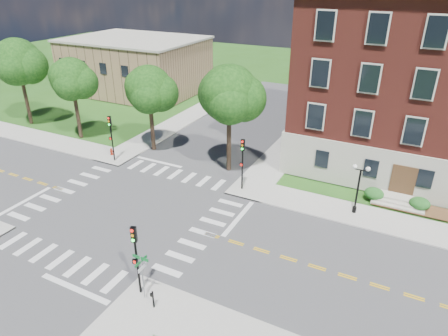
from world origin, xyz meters
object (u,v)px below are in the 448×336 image
at_px(push_button_post, 153,299).
at_px(traffic_signal_nw, 111,133).
at_px(traffic_signal_ne, 242,158).
at_px(street_sign_pole, 142,269).
at_px(fire_hydrant, 111,152).
at_px(traffic_signal_se, 136,252).
at_px(twin_lamp_west, 358,186).

bearing_deg(push_button_post, traffic_signal_nw, 136.57).
bearing_deg(traffic_signal_ne, push_button_post, -85.16).
distance_m(street_sign_pole, push_button_post, 1.82).
distance_m(street_sign_pole, fire_hydrant, 22.20).
relative_size(traffic_signal_se, fire_hydrant, 6.40).
height_order(traffic_signal_ne, twin_lamp_west, traffic_signal_ne).
height_order(traffic_signal_nw, push_button_post, traffic_signal_nw).
distance_m(twin_lamp_west, street_sign_pole, 18.12).
xyz_separation_m(twin_lamp_west, fire_hydrant, (-25.38, -0.10, -2.06)).
bearing_deg(traffic_signal_ne, street_sign_pole, -88.59).
bearing_deg(twin_lamp_west, traffic_signal_ne, -176.63).
xyz_separation_m(traffic_signal_se, fire_hydrant, (-15.40, 15.10, -2.72)).
xyz_separation_m(push_button_post, fire_hydrant, (-16.85, 15.76, -0.33)).
distance_m(traffic_signal_nw, push_button_post, 21.69).
xyz_separation_m(street_sign_pole, fire_hydrant, (-15.92, 15.35, -1.84)).
bearing_deg(traffic_signal_nw, push_button_post, -43.43).
bearing_deg(twin_lamp_west, traffic_signal_nw, -177.53).
xyz_separation_m(traffic_signal_nw, street_sign_pole, (14.73, -14.41, -0.88)).
height_order(traffic_signal_ne, push_button_post, traffic_signal_ne).
bearing_deg(fire_hydrant, traffic_signal_se, -44.45).
relative_size(traffic_signal_ne, push_button_post, 4.00).
xyz_separation_m(twin_lamp_west, push_button_post, (-8.53, -15.87, -1.73)).
distance_m(push_button_post, fire_hydrant, 23.08).
height_order(traffic_signal_se, traffic_signal_ne, same).
bearing_deg(street_sign_pole, traffic_signal_nw, 135.62).
bearing_deg(traffic_signal_se, push_button_post, -24.27).
height_order(traffic_signal_nw, fire_hydrant, traffic_signal_nw).
xyz_separation_m(twin_lamp_west, street_sign_pole, (-9.46, -15.46, -0.21)).
xyz_separation_m(traffic_signal_se, traffic_signal_ne, (0.16, 14.63, 0.00)).
distance_m(traffic_signal_se, street_sign_pole, 1.05).
relative_size(traffic_signal_nw, push_button_post, 4.00).
xyz_separation_m(traffic_signal_nw, push_button_post, (15.66, -14.82, -2.39)).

